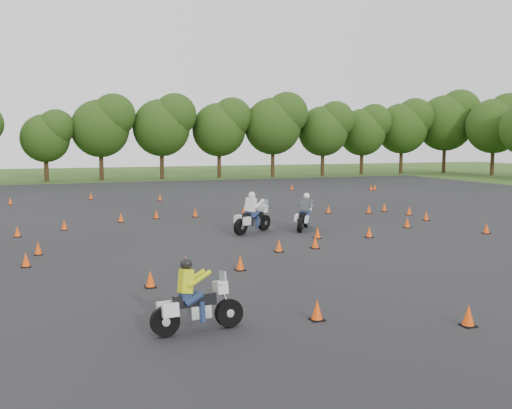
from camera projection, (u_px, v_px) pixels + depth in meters
The scene contains 7 objects.
ground at pixel (292, 247), 21.73m from camera, with size 140.00×140.00×0.00m, color #2D5119.
asphalt_pad at pixel (242, 225), 27.33m from camera, with size 62.00×62.00×0.00m, color black.
treeline at pixel (189, 136), 55.30m from camera, with size 87.31×31.98×10.87m.
traffic_cones at pixel (219, 223), 26.40m from camera, with size 35.76×33.16×0.45m.
rider_grey at pixel (303, 211), 25.77m from camera, with size 2.20×0.67×1.70m, color #3C3F43, non-canonical shape.
rider_yellow at pixel (198, 296), 11.91m from camera, with size 2.03×0.62×1.56m, color #C6D412, non-canonical shape.
rider_white at pixel (252, 212), 24.92m from camera, with size 2.36×0.73×1.82m, color white, non-canonical shape.
Camera 1 is at (-8.64, -19.64, 4.01)m, focal length 40.00 mm.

